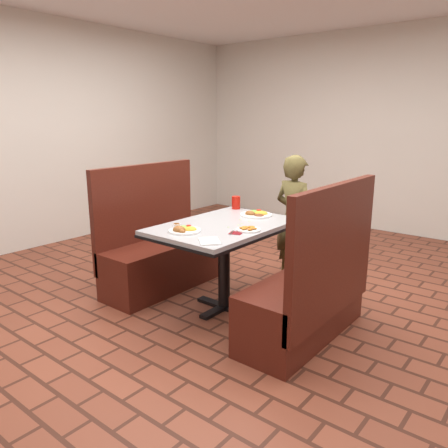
{
  "coord_description": "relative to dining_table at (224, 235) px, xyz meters",
  "views": [
    {
      "loc": [
        2.19,
        -2.71,
        1.61
      ],
      "look_at": [
        0.0,
        0.0,
        0.75
      ],
      "focal_mm": 35.0,
      "sensor_mm": 36.0,
      "label": 1
    }
  ],
  "objects": [
    {
      "name": "room",
      "position": [
        0.0,
        0.0,
        1.26
      ],
      "size": [
        7.0,
        7.04,
        2.82
      ],
      "color": "brown",
      "rests_on": "ground"
    },
    {
      "name": "dining_table",
      "position": [
        0.0,
        0.0,
        0.0
      ],
      "size": [
        0.81,
        1.21,
        0.75
      ],
      "color": "#A6A8AA",
      "rests_on": "ground"
    },
    {
      "name": "booth_bench_left",
      "position": [
        -0.8,
        0.0,
        -0.32
      ],
      "size": [
        0.47,
        1.2,
        1.17
      ],
      "color": "#521C12",
      "rests_on": "ground"
    },
    {
      "name": "booth_bench_right",
      "position": [
        0.8,
        0.0,
        -0.32
      ],
      "size": [
        0.47,
        1.2,
        1.17
      ],
      "color": "#521C12",
      "rests_on": "ground"
    },
    {
      "name": "diner_person",
      "position": [
        0.12,
        0.95,
        -0.02
      ],
      "size": [
        0.51,
        0.39,
        1.26
      ],
      "primitive_type": "imported",
      "rotation": [
        0.0,
        0.0,
        2.94
      ],
      "color": "brown",
      "rests_on": "ground"
    },
    {
      "name": "near_dinner_plate",
      "position": [
        -0.09,
        -0.38,
        0.12
      ],
      "size": [
        0.25,
        0.25,
        0.08
      ],
      "rotation": [
        0.0,
        0.0,
        -0.37
      ],
      "color": "white",
      "rests_on": "dining_table"
    },
    {
      "name": "far_dinner_plate",
      "position": [
        0.03,
        0.42,
        0.12
      ],
      "size": [
        0.28,
        0.28,
        0.07
      ],
      "rotation": [
        0.0,
        0.0,
        0.08
      ],
      "color": "white",
      "rests_on": "dining_table"
    },
    {
      "name": "plantain_plate",
      "position": [
        0.28,
        -0.04,
        0.11
      ],
      "size": [
        0.19,
        0.19,
        0.03
      ],
      "rotation": [
        0.0,
        0.0,
        0.08
      ],
      "color": "white",
      "rests_on": "dining_table"
    },
    {
      "name": "maroon_napkin",
      "position": [
        0.25,
        -0.17,
        0.1
      ],
      "size": [
        0.12,
        0.12,
        0.0
      ],
      "primitive_type": "cube",
      "rotation": [
        0.0,
        0.0,
        0.36
      ],
      "color": "#5F0E13",
      "rests_on": "dining_table"
    },
    {
      "name": "spoon_utensil",
      "position": [
        0.23,
        -0.19,
        0.1
      ],
      "size": [
        0.06,
        0.11,
        0.0
      ],
      "primitive_type": "cube",
      "rotation": [
        0.0,
        0.0,
        0.47
      ],
      "color": "silver",
      "rests_on": "dining_table"
    },
    {
      "name": "red_tumbler",
      "position": [
        -0.29,
        0.55,
        0.16
      ],
      "size": [
        0.08,
        0.08,
        0.12
      ],
      "primitive_type": "cylinder",
      "color": "#BA150C",
      "rests_on": "dining_table"
    },
    {
      "name": "paper_napkin",
      "position": [
        0.25,
        -0.47,
        0.1
      ],
      "size": [
        0.23,
        0.22,
        0.01
      ],
      "primitive_type": "cube",
      "rotation": [
        0.0,
        0.0,
        -0.71
      ],
      "color": "white",
      "rests_on": "dining_table"
    },
    {
      "name": "knife_utensil",
      "position": [
        -0.06,
        -0.37,
        0.11
      ],
      "size": [
        0.01,
        0.17,
        0.0
      ],
      "primitive_type": "cube",
      "rotation": [
        0.0,
        0.0,
        0.01
      ],
      "color": "silver",
      "rests_on": "dining_table"
    },
    {
      "name": "fork_utensil",
      "position": [
        -0.11,
        -0.41,
        0.11
      ],
      "size": [
        0.05,
        0.15,
        0.0
      ],
      "primitive_type": "cube",
      "rotation": [
        0.0,
        0.0,
        -0.26
      ],
      "color": "silver",
      "rests_on": "dining_table"
    },
    {
      "name": "lettuce_shreds",
      "position": [
        0.04,
        0.06,
        0.1
      ],
      "size": [
        0.28,
        0.32,
        0.0
      ],
      "primitive_type": null,
      "color": "#8BB247",
      "rests_on": "dining_table"
    }
  ]
}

